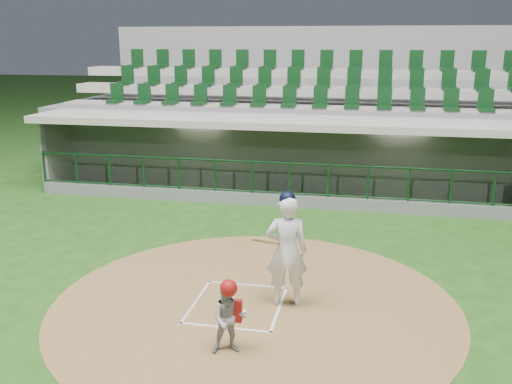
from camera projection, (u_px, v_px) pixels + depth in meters
The scene contains 8 objects.
ground at pixel (241, 298), 10.35m from camera, with size 120.00×120.00×0.00m, color #1E4914.
dirt_circle at pixel (255, 304), 10.10m from camera, with size 7.20×7.20×0.01m, color brown.
home_plate at pixel (232, 315), 9.68m from camera, with size 0.43×0.43×0.02m, color silver.
batter_box_chalk at pixel (237, 304), 10.06m from camera, with size 1.55×1.80×0.01m.
dugout_structure at pixel (301, 160), 17.47m from camera, with size 16.40×3.70×3.00m.
seating_deck at pixel (310, 130), 20.29m from camera, with size 17.00×6.72×5.15m.
batter at pixel (287, 249), 9.83m from camera, with size 0.94×0.94×2.07m.
catcher at pixel (229, 316), 8.41m from camera, with size 0.63×0.55×1.16m.
Camera 1 is at (2.18, -9.24, 4.54)m, focal length 40.00 mm.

